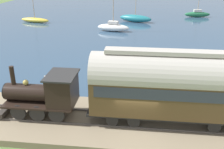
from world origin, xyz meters
TOP-DOWN VIEW (x-y plane):
  - ground_plane at (0.00, 0.00)m, footprint 200.00×200.00m
  - harbor_water at (43.74, 0.00)m, footprint 80.00×80.00m
  - rail_embankment at (0.49, 0.00)m, footprint 5.90×56.00m
  - steam_locomotive at (0.49, 5.74)m, footprint 2.33×5.14m
  - passenger_coach at (0.49, -2.23)m, footprint 2.48×10.47m
  - sailboat_teal at (35.54, 1.22)m, footprint 3.84×6.49m
  - sailboat_yellow at (32.91, 19.78)m, footprint 2.47×5.96m
  - sailboat_white at (27.37, 4.48)m, footprint 2.40×5.36m
  - sailboat_green at (42.21, -11.28)m, footprint 1.47×5.24m
  - rowboat_far_out at (8.25, 7.42)m, footprint 2.09×3.02m
  - rowboat_off_pier at (5.53, 0.73)m, footprint 2.24×2.70m
  - rowboat_mid_harbor at (7.00, -2.36)m, footprint 1.72×2.77m
  - rowboat_near_shore at (6.93, 3.63)m, footprint 2.15×2.09m

SIDE VIEW (x-z plane):
  - ground_plane at x=0.00m, z-range 0.00..0.00m
  - harbor_water at x=43.74m, z-range 0.00..0.01m
  - rowboat_far_out at x=8.25m, z-range 0.01..0.31m
  - rowboat_near_shore at x=6.93m, z-range 0.01..0.37m
  - rowboat_mid_harbor at x=7.00m, z-range 0.01..0.38m
  - rail_embankment at x=0.49m, z-range -0.06..0.49m
  - rowboat_off_pier at x=5.53m, z-range 0.01..0.55m
  - sailboat_yellow at x=32.91m, z-range -3.45..4.42m
  - sailboat_green at x=42.21m, z-range -1.96..3.17m
  - sailboat_white at x=27.37m, z-range -3.69..5.05m
  - sailboat_teal at x=35.54m, z-range -3.90..5.30m
  - steam_locomotive at x=0.49m, z-range 0.52..3.80m
  - passenger_coach at x=0.49m, z-range 0.77..5.44m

